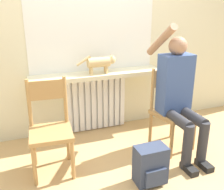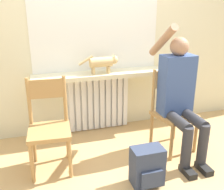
% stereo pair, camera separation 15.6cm
% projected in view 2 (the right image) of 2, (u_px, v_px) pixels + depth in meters
% --- Properties ---
extents(ground_plane, '(12.00, 12.00, 0.00)m').
position_uv_depth(ground_plane, '(129.00, 181.00, 2.43)').
color(ground_plane, tan).
extents(wall_with_window, '(7.00, 0.06, 2.70)m').
position_uv_depth(wall_with_window, '(95.00, 22.00, 3.10)').
color(wall_with_window, beige).
rests_on(wall_with_window, ground_plane).
extents(radiator, '(0.78, 0.08, 0.73)m').
position_uv_depth(radiator, '(98.00, 102.00, 3.35)').
color(radiator, white).
rests_on(radiator, ground_plane).
extents(windowsill, '(1.61, 0.31, 0.05)m').
position_uv_depth(windowsill, '(100.00, 75.00, 3.13)').
color(windowsill, beige).
rests_on(windowsill, radiator).
extents(window_glass, '(1.54, 0.01, 1.15)m').
position_uv_depth(window_glass, '(96.00, 22.00, 3.06)').
color(window_glass, white).
rests_on(window_glass, windowsill).
extents(chair_left, '(0.42, 0.42, 0.91)m').
position_uv_depth(chair_left, '(49.00, 126.00, 2.50)').
color(chair_left, '#B2844C').
rests_on(chair_left, ground_plane).
extents(chair_right, '(0.46, 0.46, 0.91)m').
position_uv_depth(chair_right, '(172.00, 110.00, 2.86)').
color(chair_right, '#B2844C').
rests_on(chair_right, ground_plane).
extents(person, '(0.36, 0.98, 1.39)m').
position_uv_depth(person, '(180.00, 94.00, 2.69)').
color(person, '#333338').
rests_on(person, ground_plane).
extents(cat, '(0.47, 0.11, 0.22)m').
position_uv_depth(cat, '(103.00, 62.00, 3.04)').
color(cat, '#DBB77A').
rests_on(cat, windowsill).
extents(backpack, '(0.29, 0.21, 0.36)m').
position_uv_depth(backpack, '(147.00, 167.00, 2.35)').
color(backpack, '#333D56').
rests_on(backpack, ground_plane).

